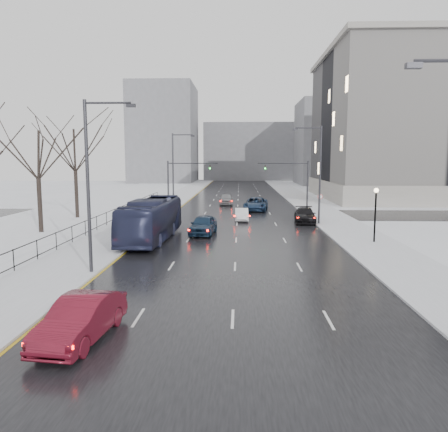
# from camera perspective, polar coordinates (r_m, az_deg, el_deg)

# --- Properties ---
(road) EXTENTS (16.00, 150.00, 0.04)m
(road) POSITION_cam_1_polar(r_m,az_deg,el_deg) (64.95, 1.81, 1.53)
(road) COLOR black
(road) RESTS_ON ground
(cross_road) EXTENTS (130.00, 10.00, 0.04)m
(cross_road) POSITION_cam_1_polar(r_m,az_deg,el_deg) (53.03, 1.75, 0.20)
(cross_road) COLOR black
(cross_road) RESTS_ON ground
(sidewalk_left) EXTENTS (5.00, 150.00, 0.16)m
(sidewalk_left) POSITION_cam_1_polar(r_m,az_deg,el_deg) (65.83, -7.37, 1.61)
(sidewalk_left) COLOR silver
(sidewalk_left) RESTS_ON ground
(sidewalk_right) EXTENTS (5.00, 150.00, 0.16)m
(sidewalk_right) POSITION_cam_1_polar(r_m,az_deg,el_deg) (65.75, 11.01, 1.52)
(sidewalk_right) COLOR silver
(sidewalk_right) RESTS_ON ground
(park_strip) EXTENTS (14.00, 150.00, 0.12)m
(park_strip) POSITION_cam_1_polar(r_m,az_deg,el_deg) (68.04, -15.29, 1.57)
(park_strip) COLOR white
(park_strip) RESTS_ON ground
(tree_park_d) EXTENTS (8.75, 8.75, 12.50)m
(tree_park_d) POSITION_cam_1_polar(r_m,az_deg,el_deg) (43.15, -22.74, -2.07)
(tree_park_d) COLOR black
(tree_park_d) RESTS_ON ground
(tree_park_e) EXTENTS (9.45, 9.45, 13.50)m
(tree_park_e) POSITION_cam_1_polar(r_m,az_deg,el_deg) (52.43, -18.58, -0.29)
(tree_park_e) COLOR black
(tree_park_e) RESTS_ON ground
(iron_fence) EXTENTS (0.06, 70.00, 1.30)m
(iron_fence) POSITION_cam_1_polar(r_m,az_deg,el_deg) (37.52, -18.69, -1.83)
(iron_fence) COLOR black
(iron_fence) RESTS_ON sidewalk_left
(streetlight_r_mid) EXTENTS (2.95, 0.25, 10.00)m
(streetlight_r_mid) POSITION_cam_1_polar(r_m,az_deg,el_deg) (45.32, 12.16, 5.91)
(streetlight_r_mid) COLOR #2D2D33
(streetlight_r_mid) RESTS_ON ground
(streetlight_l_near) EXTENTS (2.95, 0.25, 10.00)m
(streetlight_l_near) POSITION_cam_1_polar(r_m,az_deg,el_deg) (26.04, -16.90, 4.75)
(streetlight_l_near) COLOR #2D2D33
(streetlight_l_near) RESTS_ON ground
(streetlight_l_far) EXTENTS (2.95, 0.25, 10.00)m
(streetlight_l_far) POSITION_cam_1_polar(r_m,az_deg,el_deg) (57.25, -6.45, 6.31)
(streetlight_l_far) COLOR #2D2D33
(streetlight_l_far) RESTS_ON ground
(lamppost_r_mid) EXTENTS (0.36, 0.36, 4.28)m
(lamppost_r_mid) POSITION_cam_1_polar(r_m,az_deg,el_deg) (36.43, 19.18, 1.11)
(lamppost_r_mid) COLOR black
(lamppost_r_mid) RESTS_ON sidewalk_right
(mast_signal_right) EXTENTS (6.10, 0.33, 6.50)m
(mast_signal_right) POSITION_cam_1_polar(r_m,az_deg,el_deg) (53.14, 9.72, 4.54)
(mast_signal_right) COLOR #2D2D33
(mast_signal_right) RESTS_ON ground
(mast_signal_left) EXTENTS (6.10, 0.33, 6.50)m
(mast_signal_left) POSITION_cam_1_polar(r_m,az_deg,el_deg) (53.22, -6.17, 4.60)
(mast_signal_left) COLOR #2D2D33
(mast_signal_left) RESTS_ON ground
(no_uturn_sign) EXTENTS (0.60, 0.06, 2.70)m
(no_uturn_sign) POSITION_cam_1_polar(r_m,az_deg,el_deg) (49.62, 12.43, 2.18)
(no_uturn_sign) COLOR #2D2D33
(no_uturn_sign) RESTS_ON sidewalk_right
(civic_building) EXTENTS (41.00, 31.00, 24.80)m
(civic_building) POSITION_cam_1_polar(r_m,az_deg,el_deg) (84.24, 26.82, 9.72)
(civic_building) COLOR gray
(civic_building) RESTS_ON ground
(bldg_far_right) EXTENTS (24.00, 20.00, 22.00)m
(bldg_far_right) POSITION_cam_1_polar(r_m,az_deg,el_deg) (122.86, 15.31, 9.18)
(bldg_far_right) COLOR slate
(bldg_far_right) RESTS_ON ground
(bldg_far_left) EXTENTS (18.00, 22.00, 28.00)m
(bldg_far_left) POSITION_cam_1_polar(r_m,az_deg,el_deg) (131.71, -7.81, 10.54)
(bldg_far_left) COLOR slate
(bldg_far_left) RESTS_ON ground
(bldg_far_center) EXTENTS (30.00, 18.00, 18.00)m
(bldg_far_center) POSITION_cam_1_polar(r_m,az_deg,el_deg) (144.68, 3.58, 8.33)
(bldg_far_center) COLOR slate
(bldg_far_center) RESTS_ON ground
(sedan_left_near) EXTENTS (2.26, 5.06, 1.61)m
(sedan_left_near) POSITION_cam_1_polar(r_m,az_deg,el_deg) (17.35, -18.17, -12.64)
(sedan_left_near) COLOR maroon
(sedan_left_near) RESTS_ON road
(bus) EXTENTS (3.29, 12.35, 3.42)m
(bus) POSITION_cam_1_polar(r_m,az_deg,el_deg) (36.61, -9.41, -0.43)
(bus) COLOR #232745
(bus) RESTS_ON road
(sedan_center_near) EXTENTS (2.49, 5.19, 1.71)m
(sedan_center_near) POSITION_cam_1_polar(r_m,az_deg,el_deg) (38.86, -2.73, -1.15)
(sedan_center_near) COLOR #172D47
(sedan_center_near) RESTS_ON road
(sedan_right_near) EXTENTS (1.49, 4.09, 1.34)m
(sedan_right_near) POSITION_cam_1_polar(r_m,az_deg,el_deg) (47.57, 2.32, 0.20)
(sedan_right_near) COLOR white
(sedan_right_near) RESTS_ON road
(sedan_right_cross) EXTENTS (3.56, 6.44, 1.71)m
(sedan_right_cross) POSITION_cam_1_polar(r_m,az_deg,el_deg) (56.95, 4.19, 1.57)
(sedan_right_cross) COLOR navy
(sedan_right_cross) RESTS_ON road
(sedan_right_far) EXTENTS (2.61, 5.44, 1.53)m
(sedan_right_far) POSITION_cam_1_polar(r_m,az_deg,el_deg) (46.98, 10.53, 0.11)
(sedan_right_far) COLOR black
(sedan_right_far) RESTS_ON road
(sedan_center_far) EXTENTS (2.13, 4.92, 1.65)m
(sedan_center_far) POSITION_cam_1_polar(r_m,az_deg,el_deg) (64.32, 0.27, 2.24)
(sedan_center_far) COLOR gray
(sedan_center_far) RESTS_ON road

